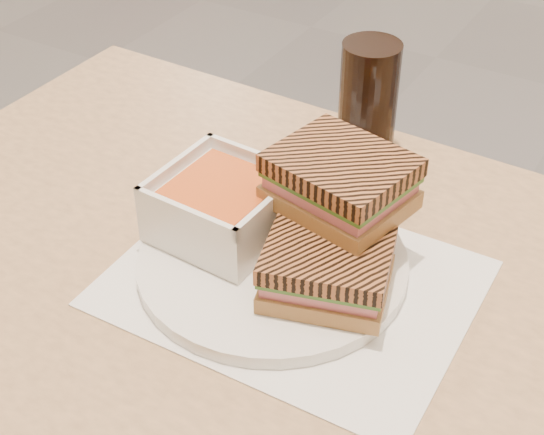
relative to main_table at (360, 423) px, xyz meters
The scene contains 7 objects.
main_table is the anchor object (origin of this frame).
tray_liner 0.16m from the main_table, 160.80° to the left, with size 0.35×0.27×0.00m.
plate 0.18m from the main_table, 161.37° to the left, with size 0.27×0.27×0.01m.
soup_bowl 0.26m from the main_table, 164.22° to the left, with size 0.13×0.13×0.07m.
panini_lower 0.17m from the main_table, 155.37° to the left, with size 0.14×0.12×0.05m.
panini_upper 0.24m from the main_table, 131.03° to the left, with size 0.14×0.13×0.06m.
cola_glass 0.36m from the main_table, 116.25° to the left, with size 0.07×0.07×0.15m.
Camera 1 is at (0.32, -2.52, 1.29)m, focal length 53.24 mm.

